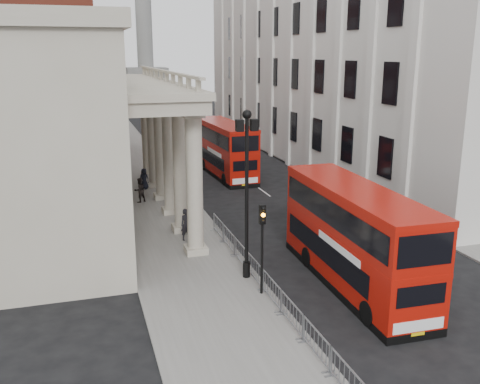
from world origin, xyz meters
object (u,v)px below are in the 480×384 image
Objects in this scene: lamp_post_mid at (182,135)px; bus_near at (354,235)px; traffic_light at (262,233)px; bus_far at (225,148)px; monument_column at (144,26)px; lamp_post_north at (153,113)px; pedestrian_b at (140,190)px; pedestrian_a at (186,225)px; lamp_post_south at (247,184)px; pedestrian_c at (144,179)px.

lamp_post_mid reaches higher than bus_near.
bus_far is at bearing 78.42° from traffic_light.
lamp_post_north is at bearing -96.72° from monument_column.
pedestrian_b is at bearing -170.59° from lamp_post_mid.
lamp_post_mid is at bearing 90.32° from traffic_light.
lamp_post_north reaches higher than bus_far.
lamp_post_north is at bearing 74.97° from pedestrian_a.
lamp_post_south is 4.32× the size of pedestrian_a.
lamp_post_north is at bearing 90.00° from lamp_post_south.
lamp_post_north is 0.73× the size of bus_near.
lamp_post_mid is at bearing 161.12° from pedestrian_b.
pedestrian_b is (-3.56, 17.44, -2.06)m from traffic_light.
bus_far is at bearing -60.01° from lamp_post_north.
lamp_post_mid is 4.87× the size of pedestrian_c.
traffic_light is 17.92m from pedestrian_b.
monument_column is 91.09m from bus_near.
monument_column is 6.51× the size of lamp_post_north.
lamp_post_mid is 4.32× the size of pedestrian_a.
lamp_post_south is at bearing -85.06° from pedestrian_a.
pedestrian_c is at bearing 97.70° from lamp_post_south.
bus_far is 18.21m from pedestrian_a.
monument_column reaches higher than pedestrian_a.
monument_column is 70.82m from pedestrian_c.
pedestrian_b is (-3.46, -0.57, -3.87)m from lamp_post_mid.
pedestrian_b is (-10.06, -72.57, -14.94)m from monument_column.
bus_far reaches higher than pedestrian_b.
bus_near is (4.76, -34.08, -2.37)m from lamp_post_north.
monument_column is 4.81× the size of bus_far.
pedestrian_a is at bearing -55.53° from pedestrian_c.
pedestrian_b is (-3.46, 15.43, -3.87)m from lamp_post_south.
bus_near is 19.39m from pedestrian_b.
pedestrian_b is (-1.68, 9.22, -0.04)m from pedestrian_a.
traffic_light is at bearing -94.13° from monument_column.
monument_column is 29.35× the size of pedestrian_b.
monument_column is at bearing -126.19° from pedestrian_b.
lamp_post_north is 0.74× the size of bus_far.
bus_far is 11.59m from pedestrian_b.
pedestrian_c is at bearing -97.66° from monument_column.
pedestrian_c is (-2.62, 19.41, -3.94)m from lamp_post_south.
pedestrian_a is at bearing 106.02° from lamp_post_south.
pedestrian_a is at bearing -114.88° from bus_far.
lamp_post_mid is 18.84m from bus_near.
bus_near is (-1.84, -90.08, -13.44)m from monument_column.
lamp_post_north is 34.49m from bus_near.
lamp_post_south is 7.51m from pedestrian_a.
bus_near reaches higher than pedestrian_b.
lamp_post_south is 16.00m from lamp_post_mid.
lamp_post_north reaches higher than pedestrian_a.
monument_column is 12.60× the size of traffic_light.
pedestrian_b is at bearing -101.80° from lamp_post_north.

